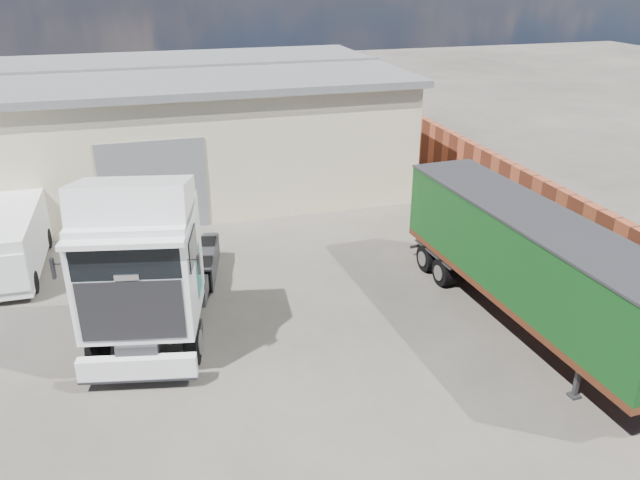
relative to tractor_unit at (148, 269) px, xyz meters
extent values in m
plane|color=#27251F|center=(2.46, -2.19, -2.10)|extent=(120.00, 120.00, 0.00)
cube|color=beige|center=(-3.54, 13.81, 0.40)|extent=(30.00, 12.00, 5.00)
cube|color=#5B5D61|center=(-3.54, 13.81, 3.05)|extent=(30.60, 12.60, 0.30)
cube|color=#5B5D61|center=(0.46, 7.79, -0.30)|extent=(4.00, 0.08, 3.60)
cube|color=#5B5D61|center=(-3.54, 13.81, 3.25)|extent=(30.60, 0.40, 0.15)
cube|color=brown|center=(13.96, 3.81, -0.85)|extent=(0.35, 26.00, 2.50)
cylinder|color=black|center=(-0.28, -1.32, -1.51)|extent=(2.94, 1.72, 1.19)
cylinder|color=black|center=(0.52, 2.51, -1.51)|extent=(2.99, 1.73, 1.19)
cylinder|color=black|center=(0.84, 4.05, -1.51)|extent=(2.99, 1.73, 1.19)
cube|color=#2D2D30|center=(0.27, 1.31, -1.09)|extent=(2.49, 7.44, 0.34)
cube|color=silver|center=(-0.49, -2.36, -1.48)|extent=(2.85, 0.85, 0.62)
cube|color=silver|center=(-0.20, -0.94, 0.45)|extent=(3.26, 3.09, 2.74)
cube|color=black|center=(-0.46, -2.20, 0.03)|extent=(2.42, 0.57, 1.57)
cube|color=black|center=(-0.45, -2.18, 1.26)|extent=(2.48, 0.57, 0.84)
cube|color=silver|center=(-0.15, -0.72, 2.21)|extent=(3.16, 2.69, 1.37)
cube|color=#0D5E51|center=(-1.48, -0.22, 0.14)|extent=(0.18, 0.82, 1.23)
cube|color=#0D5E51|center=(1.27, -0.79, 0.14)|extent=(0.18, 0.82, 1.23)
cylinder|color=#2D2D30|center=(0.57, 2.73, -0.86)|extent=(1.46, 1.46, 0.13)
cube|color=#2D2D30|center=(9.60, -5.60, -1.63)|extent=(0.27, 0.27, 0.94)
cube|color=#2D2D30|center=(11.14, -5.52, -1.63)|extent=(0.27, 0.27, 0.94)
cylinder|color=black|center=(10.02, 1.15, -1.65)|extent=(2.23, 1.02, 0.91)
cube|color=#2D2D30|center=(10.20, -2.32, -1.33)|extent=(1.21, 10.29, 0.30)
cube|color=#532813|center=(10.20, -2.32, -1.05)|extent=(2.66, 10.37, 0.21)
cube|color=black|center=(10.20, -2.32, 0.17)|extent=(2.66, 10.37, 2.23)
cube|color=#2D2D30|center=(10.20, -2.32, 1.30)|extent=(2.72, 10.42, 0.07)
cylinder|color=black|center=(-4.56, 3.67, -1.73)|extent=(2.15, 0.76, 0.74)
cylinder|color=black|center=(-4.51, 7.23, -1.73)|extent=(2.15, 0.76, 0.74)
cube|color=silver|center=(-4.54, 5.45, -0.93)|extent=(2.18, 5.15, 1.89)
camera|label=1|loc=(0.28, -15.66, 7.51)|focal=35.00mm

